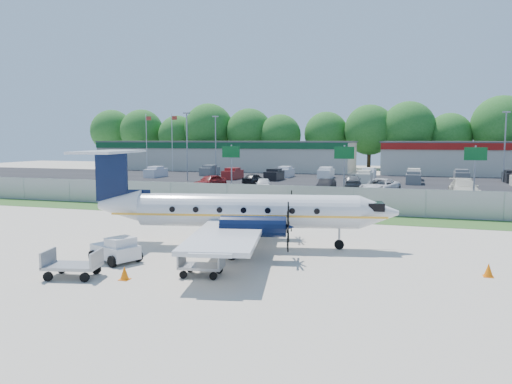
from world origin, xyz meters
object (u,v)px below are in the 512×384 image
(pushback_tug, at_px, (117,250))
(baggage_cart_far, at_px, (73,265))
(baggage_cart_near, at_px, (201,266))
(aircraft, at_px, (241,211))

(pushback_tug, xyz_separation_m, baggage_cart_far, (-0.20, -2.78, -0.04))
(baggage_cart_far, bearing_deg, baggage_cart_near, 20.50)
(aircraft, height_order, pushback_tug, aircraft)
(aircraft, height_order, baggage_cart_far, aircraft)
(baggage_cart_far, bearing_deg, pushback_tug, 85.92)
(pushback_tug, distance_m, baggage_cart_near, 4.70)
(aircraft, height_order, baggage_cart_near, aircraft)
(pushback_tug, bearing_deg, baggage_cart_near, -12.11)
(baggage_cart_near, bearing_deg, aircraft, 92.79)
(aircraft, xyz_separation_m, pushback_tug, (-4.32, -4.60, -1.35))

